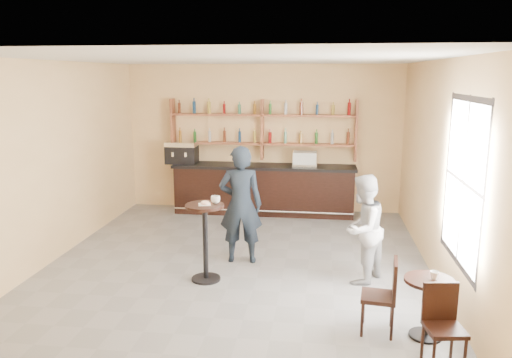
# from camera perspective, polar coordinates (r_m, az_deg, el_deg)

# --- Properties ---
(floor) EXTENTS (7.00, 7.00, 0.00)m
(floor) POSITION_cam_1_polar(r_m,az_deg,el_deg) (8.04, -2.19, -9.89)
(floor) COLOR slate
(floor) RESTS_ON ground
(ceiling) EXTENTS (7.00, 7.00, 0.00)m
(ceiling) POSITION_cam_1_polar(r_m,az_deg,el_deg) (7.47, -2.39, 13.55)
(ceiling) COLOR white
(ceiling) RESTS_ON wall_back
(wall_back) EXTENTS (7.00, 0.00, 7.00)m
(wall_back) POSITION_cam_1_polar(r_m,az_deg,el_deg) (11.02, 0.81, 4.67)
(wall_back) COLOR #EEC387
(wall_back) RESTS_ON floor
(wall_front) EXTENTS (7.00, 0.00, 7.00)m
(wall_front) POSITION_cam_1_polar(r_m,az_deg,el_deg) (4.29, -10.29, -7.06)
(wall_front) COLOR #EEC387
(wall_front) RESTS_ON floor
(wall_left) EXTENTS (0.00, 7.00, 7.00)m
(wall_left) POSITION_cam_1_polar(r_m,az_deg,el_deg) (8.62, -22.36, 1.77)
(wall_left) COLOR #EEC387
(wall_left) RESTS_ON floor
(wall_right) EXTENTS (0.00, 7.00, 7.00)m
(wall_right) POSITION_cam_1_polar(r_m,az_deg,el_deg) (7.68, 20.35, 0.78)
(wall_right) COLOR #EEC387
(wall_right) RESTS_ON floor
(window_pane) EXTENTS (0.00, 2.00, 2.00)m
(window_pane) POSITION_cam_1_polar(r_m,az_deg,el_deg) (6.52, 22.63, -0.37)
(window_pane) COLOR white
(window_pane) RESTS_ON wall_right
(window_frame) EXTENTS (0.04, 1.70, 2.10)m
(window_frame) POSITION_cam_1_polar(r_m,az_deg,el_deg) (6.52, 22.58, -0.37)
(window_frame) COLOR black
(window_frame) RESTS_ON wall_right
(shelf_unit) EXTENTS (4.00, 0.26, 1.40)m
(shelf_unit) POSITION_cam_1_polar(r_m,az_deg,el_deg) (10.87, 0.73, 5.69)
(shelf_unit) COLOR brown
(shelf_unit) RESTS_ON wall_back
(liquor_bottles) EXTENTS (3.68, 0.10, 1.00)m
(liquor_bottles) POSITION_cam_1_polar(r_m,az_deg,el_deg) (10.85, 0.73, 6.58)
(liquor_bottles) COLOR #8C5919
(liquor_bottles) RESTS_ON shelf_unit
(bar_counter) EXTENTS (3.93, 0.77, 1.06)m
(bar_counter) POSITION_cam_1_polar(r_m,az_deg,el_deg) (10.86, 0.92, -1.16)
(bar_counter) COLOR black
(bar_counter) RESTS_ON floor
(espresso_machine) EXTENTS (0.67, 0.43, 0.47)m
(espresso_machine) POSITION_cam_1_polar(r_m,az_deg,el_deg) (11.06, -8.47, 3.01)
(espresso_machine) COLOR black
(espresso_machine) RESTS_ON bar_counter
(pastry_case) EXTENTS (0.57, 0.48, 0.31)m
(pastry_case) POSITION_cam_1_polar(r_m,az_deg,el_deg) (10.66, 5.61, 2.30)
(pastry_case) COLOR silver
(pastry_case) RESTS_ON bar_counter
(pedestal_table) EXTENTS (0.59, 0.59, 1.15)m
(pedestal_table) POSITION_cam_1_polar(r_m,az_deg,el_deg) (7.36, -5.81, -7.25)
(pedestal_table) COLOR black
(pedestal_table) RESTS_ON floor
(napkin) EXTENTS (0.21, 0.21, 0.00)m
(napkin) POSITION_cam_1_polar(r_m,az_deg,el_deg) (7.19, -5.90, -2.90)
(napkin) COLOR white
(napkin) RESTS_ON pedestal_table
(donut) EXTENTS (0.17, 0.17, 0.05)m
(donut) POSITION_cam_1_polar(r_m,az_deg,el_deg) (7.17, -5.85, -2.73)
(donut) COLOR #DE8751
(donut) RESTS_ON napkin
(cup_pedestal) EXTENTS (0.15, 0.15, 0.11)m
(cup_pedestal) POSITION_cam_1_polar(r_m,az_deg,el_deg) (7.24, -4.65, -2.35)
(cup_pedestal) COLOR white
(cup_pedestal) RESTS_ON pedestal_table
(man_main) EXTENTS (0.73, 0.51, 1.90)m
(man_main) POSITION_cam_1_polar(r_m,az_deg,el_deg) (7.95, -1.76, -2.93)
(man_main) COLOR black
(man_main) RESTS_ON floor
(cafe_table) EXTENTS (0.59, 0.59, 0.71)m
(cafe_table) POSITION_cam_1_polar(r_m,az_deg,el_deg) (6.21, 18.99, -13.78)
(cafe_table) COLOR black
(cafe_table) RESTS_ON floor
(cup_cafe) EXTENTS (0.13, 0.13, 0.09)m
(cup_cafe) POSITION_cam_1_polar(r_m,az_deg,el_deg) (6.07, 19.72, -10.32)
(cup_cafe) COLOR white
(cup_cafe) RESTS_ON cafe_table
(chair_west) EXTENTS (0.44, 0.44, 0.90)m
(chair_west) POSITION_cam_1_polar(r_m,az_deg,el_deg) (6.13, 13.79, -12.84)
(chair_west) COLOR black
(chair_west) RESTS_ON floor
(chair_south) EXTENTS (0.43, 0.43, 0.86)m
(chair_south) POSITION_cam_1_polar(r_m,az_deg,el_deg) (5.67, 20.77, -15.66)
(chair_south) COLOR black
(chair_south) RESTS_ON floor
(patron_second) EXTENTS (0.92, 0.98, 1.59)m
(patron_second) POSITION_cam_1_polar(r_m,az_deg,el_deg) (7.38, 12.06, -5.60)
(patron_second) COLOR #A3A3A8
(patron_second) RESTS_ON floor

